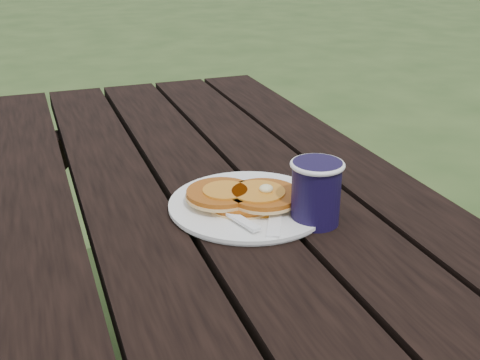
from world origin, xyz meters
name	(u,v)px	position (x,y,z in m)	size (l,w,h in m)	color
plate	(249,205)	(0.04, 0.01, 0.76)	(0.26, 0.26, 0.01)	white
pancake_stack	(244,196)	(0.03, 0.01, 0.77)	(0.18, 0.15, 0.04)	#AA5413
knife	(276,211)	(0.07, -0.04, 0.76)	(0.02, 0.18, 0.01)	white
fork	(236,217)	(-0.01, -0.05, 0.77)	(0.03, 0.16, 0.01)	white
coffee_cup	(316,189)	(0.12, -0.07, 0.81)	(0.08, 0.08, 0.10)	black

